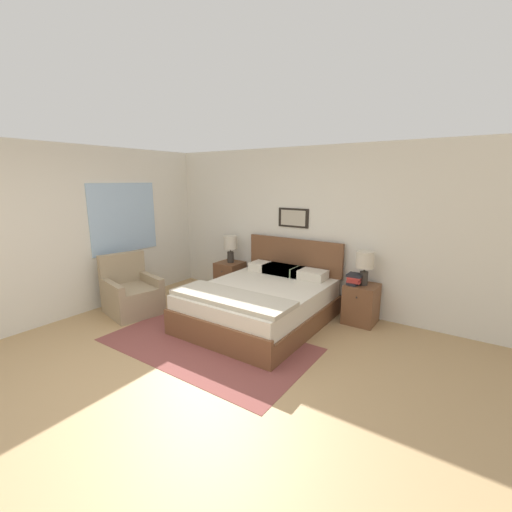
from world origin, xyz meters
The scene contains 15 objects.
ground_plane centered at (0.00, 0.00, 0.00)m, with size 16.00×16.00×0.00m, color tan.
wall_back centered at (0.00, 3.03, 1.30)m, with size 7.66×0.09×2.60m.
wall_left centered at (-2.66, 1.50, 1.30)m, with size 0.08×5.40×2.60m.
area_rug_main centered at (-0.25, 0.91, 0.00)m, with size 2.67×1.51×0.01m.
bed centered at (-0.09, 1.91, 0.31)m, with size 1.72×2.13×1.12m.
armchair centered at (-2.00, 1.07, 0.30)m, with size 0.93×0.88×0.92m.
nightstand_near_window centered at (-1.32, 2.72, 0.29)m, with size 0.44×0.47×0.58m.
nightstand_by_door centered at (1.14, 2.72, 0.29)m, with size 0.44×0.47×0.58m.
table_lamp_near_window centered at (-1.30, 2.73, 0.92)m, with size 0.25×0.25×0.50m.
table_lamp_by_door centered at (1.16, 2.73, 0.92)m, with size 0.25×0.25×0.50m.
book_thick_bottom centered at (1.04, 2.68, 0.60)m, with size 0.19×0.27×0.04m.
book_hardcover_middle centered at (1.04, 2.68, 0.64)m, with size 0.19×0.21×0.03m.
book_novel_upper centered at (1.04, 2.68, 0.67)m, with size 0.17×0.22×0.03m.
book_slim_near_top centered at (1.04, 2.68, 0.69)m, with size 0.21×0.25×0.03m.
book_paperback_top centered at (1.04, 2.68, 0.72)m, with size 0.21×0.21×0.04m.
Camera 1 is at (2.55, -2.09, 2.08)m, focal length 24.00 mm.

